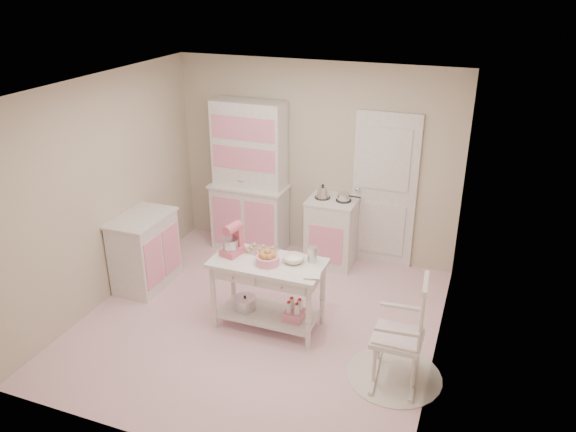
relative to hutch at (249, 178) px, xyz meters
The scene contains 14 objects.
room_shell 1.96m from the hutch, 62.83° to the right, with size 3.84×3.84×2.62m.
door 1.81m from the hutch, ahead, with size 0.82×0.05×2.04m, color white.
hutch is the anchor object (origin of this frame).
stove 1.33m from the hutch, ahead, with size 0.62×0.57×0.92m, color white.
base_cabinet 1.70m from the hutch, 119.11° to the right, with size 0.54×0.84×0.92m, color white.
lace_rug 3.35m from the hutch, 40.09° to the right, with size 0.92×0.92×0.01m, color white.
rocking_chair 3.22m from the hutch, 40.09° to the right, with size 0.48×0.72×1.10m, color white.
work_table 2.05m from the hutch, 60.01° to the right, with size 1.20×0.60×0.80m, color white.
stand_mixer 1.76m from the hutch, 71.63° to the right, with size 0.20×0.28×0.34m, color #D65A76.
cookie_tray 1.73m from the hutch, 61.35° to the right, with size 0.34×0.24×0.02m, color silver.
bread_basket 2.01m from the hutch, 60.23° to the right, with size 0.25×0.25×0.09m, color pink.
mixing_bowl 2.04m from the hutch, 52.50° to the right, with size 0.23×0.23×0.07m, color white.
metal_pitcher 2.09m from the hutch, 47.22° to the right, with size 0.10×0.10×0.17m, color silver.
recipe_book 2.31m from the hutch, 51.77° to the right, with size 0.16×0.22×0.02m, color white.
Camera 1 is at (2.16, -4.82, 3.61)m, focal length 35.00 mm.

